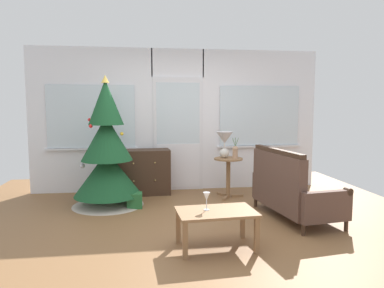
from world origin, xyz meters
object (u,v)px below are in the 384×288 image
table_lamp (225,141)px  coffee_table (216,216)px  side_table (228,169)px  wine_glass (207,197)px  settee_sofa (290,191)px  dresser_cabinet (144,172)px  christmas_tree (107,156)px  flower_vase (235,152)px  gift_box (135,200)px

table_lamp → coffee_table: 2.28m
side_table → coffee_table: size_ratio=0.76×
side_table → wine_glass: bearing=-109.8°
wine_glass → coffee_table: bearing=-19.2°
table_lamp → settee_sofa: bearing=-63.6°
dresser_cabinet → coffee_table: size_ratio=1.05×
christmas_tree → coffee_table: bearing=-54.6°
dresser_cabinet → table_lamp: (1.35, -0.38, 0.56)m
settee_sofa → coffee_table: bearing=-144.2°
dresser_cabinet → wine_glass: dresser_cabinet is taller
dresser_cabinet → side_table: bearing=-16.5°
dresser_cabinet → side_table: 1.47m
flower_vase → gift_box: bearing=-167.6°
side_table → coffee_table: bearing=-107.0°
settee_sofa → table_lamp: table_lamp is taller
christmas_tree → coffee_table: christmas_tree is taller
coffee_table → gift_box: bearing=118.7°
table_lamp → flower_vase: size_ratio=1.26×
dresser_cabinet → side_table: size_ratio=1.38×
dresser_cabinet → gift_box: 0.90m
table_lamp → coffee_table: size_ratio=0.50×
table_lamp → coffee_table: bearing=-105.2°
flower_vase → side_table: bearing=149.0°
coffee_table → christmas_tree: bearing=125.4°
dresser_cabinet → table_lamp: table_lamp is taller
table_lamp → gift_box: bearing=-162.7°
settee_sofa → flower_vase: 1.31m
settee_sofa → table_lamp: size_ratio=3.36×
christmas_tree → flower_vase: size_ratio=5.70×
christmas_tree → side_table: 1.99m
flower_vase → wine_glass: size_ratio=1.79×
christmas_tree → gift_box: 0.80m
side_table → table_lamp: size_ratio=1.51×
dresser_cabinet → table_lamp: size_ratio=2.09×
christmas_tree → table_lamp: size_ratio=4.54×
dresser_cabinet → gift_box: (-0.14, -0.84, -0.28)m
table_lamp → flower_vase: (0.16, -0.10, -0.17)m
table_lamp → wine_glass: table_lamp is taller
side_table → flower_vase: (0.10, -0.06, 0.31)m
flower_vase → gift_box: flower_vase is taller
dresser_cabinet → side_table: (1.41, -0.42, 0.08)m
christmas_tree → side_table: christmas_tree is taller
settee_sofa → gift_box: (-2.11, 0.79, -0.26)m
christmas_tree → table_lamp: 1.93m
dresser_cabinet → gift_box: dresser_cabinet is taller
wine_glass → gift_box: wine_glass is taller
christmas_tree → settee_sofa: christmas_tree is taller
dresser_cabinet → settee_sofa: settee_sofa is taller
flower_vase → wine_glass: (-0.84, -1.99, -0.23)m
gift_box → table_lamp: bearing=17.3°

